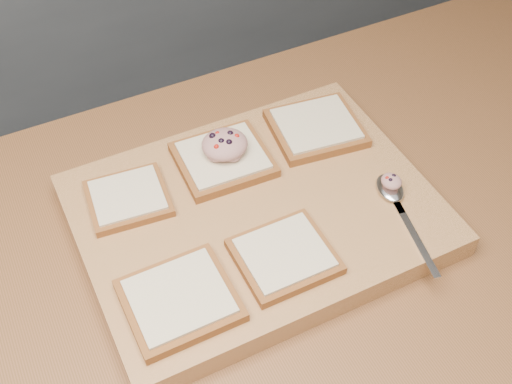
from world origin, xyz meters
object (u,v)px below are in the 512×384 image
at_px(cutting_board, 256,215).
at_px(tuna_salad_dollop, 225,144).
at_px(bread_far_center, 223,159).
at_px(spoon, 393,195).

relative_size(cutting_board, tuna_salad_dollop, 7.16).
bearing_deg(cutting_board, tuna_salad_dollop, 90.83).
relative_size(cutting_board, bread_far_center, 3.57).
bearing_deg(spoon, bread_far_center, 137.79).
distance_m(cutting_board, spoon, 0.19).
relative_size(bread_far_center, spoon, 0.74).
distance_m(tuna_salad_dollop, spoon, 0.25).
height_order(bread_far_center, spoon, bread_far_center).
xyz_separation_m(bread_far_center, tuna_salad_dollop, (0.00, 0.00, 0.03)).
height_order(tuna_salad_dollop, spoon, tuna_salad_dollop).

